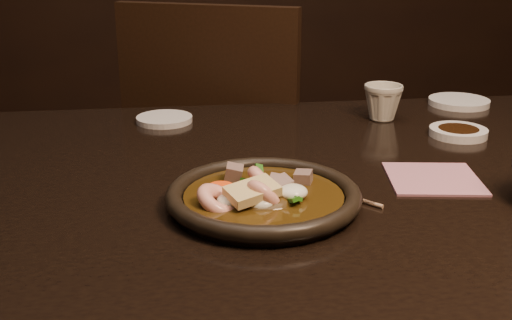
{
  "coord_description": "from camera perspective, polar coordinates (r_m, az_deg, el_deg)",
  "views": [
    {
      "loc": [
        -0.36,
        -0.92,
        1.11
      ],
      "look_at": [
        -0.25,
        -0.06,
        0.8
      ],
      "focal_mm": 45.0,
      "sensor_mm": 36.0,
      "label": 1
    }
  ],
  "objects": [
    {
      "name": "plate",
      "position": [
        0.88,
        0.68,
        -3.33
      ],
      "size": [
        0.27,
        0.27,
        0.03
      ],
      "color": "black",
      "rests_on": "table"
    },
    {
      "name": "chopsticks",
      "position": [
        0.94,
        5.5,
        -2.49
      ],
      "size": [
        0.15,
        0.16,
        0.01
      ],
      "rotation": [
        0.0,
        0.0,
        0.75
      ],
      "color": "tan",
      "rests_on": "table"
    },
    {
      "name": "chair",
      "position": [
        1.68,
        -2.55,
        -0.9
      ],
      "size": [
        0.6,
        0.6,
        0.96
      ],
      "rotation": [
        0.0,
        0.0,
        2.72
      ],
      "color": "black",
      "rests_on": "floor"
    },
    {
      "name": "stirfry",
      "position": [
        0.87,
        0.43,
        -3.12
      ],
      "size": [
        0.18,
        0.15,
        0.06
      ],
      "color": "#342209",
      "rests_on": "plate"
    },
    {
      "name": "saucer_right",
      "position": [
        1.48,
        17.59,
        4.95
      ],
      "size": [
        0.13,
        0.13,
        0.01
      ],
      "primitive_type": "cylinder",
      "color": "white",
      "rests_on": "table"
    },
    {
      "name": "saucer_left",
      "position": [
        1.29,
        -8.15,
        3.61
      ],
      "size": [
        0.11,
        0.11,
        0.01
      ],
      "primitive_type": "cylinder",
      "color": "white",
      "rests_on": "table"
    },
    {
      "name": "tea_cup",
      "position": [
        1.31,
        11.2,
        5.17
      ],
      "size": [
        0.1,
        0.09,
        0.08
      ],
      "primitive_type": "imported",
      "rotation": [
        0.0,
        0.0,
        0.34
      ],
      "color": "beige",
      "rests_on": "table"
    },
    {
      "name": "table",
      "position": [
        1.07,
        12.86,
        -4.74
      ],
      "size": [
        1.6,
        0.9,
        0.75
      ],
      "color": "black",
      "rests_on": "floor"
    },
    {
      "name": "napkin",
      "position": [
        1.02,
        15.49,
        -1.61
      ],
      "size": [
        0.15,
        0.15,
        0.0
      ],
      "primitive_type": "cube",
      "rotation": [
        0.0,
        0.0,
        -0.15
      ],
      "color": "#B26D7F",
      "rests_on": "table"
    },
    {
      "name": "soy_dish",
      "position": [
        1.25,
        17.54,
        2.38
      ],
      "size": [
        0.11,
        0.11,
        0.01
      ],
      "primitive_type": "cylinder",
      "color": "white",
      "rests_on": "table"
    }
  ]
}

